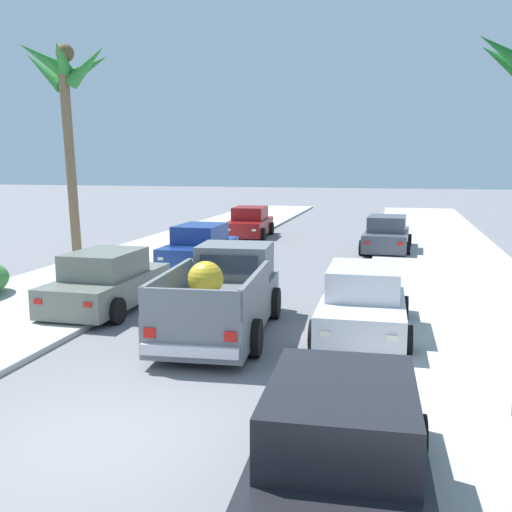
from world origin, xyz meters
name	(u,v)px	position (x,y,z in m)	size (l,w,h in m)	color
ground_plane	(107,439)	(0.00, 0.00, 0.00)	(160.00, 160.00, 0.00)	slate
sidewalk_left	(123,268)	(-5.58, 12.00, 0.06)	(5.24, 60.00, 0.12)	#B2AFA8
sidewalk_right	(452,283)	(5.58, 12.00, 0.06)	(5.24, 60.00, 0.12)	#B2AFA8
curb_left	(155,270)	(-4.36, 12.00, 0.05)	(0.16, 60.00, 0.10)	silver
curb_right	(412,281)	(4.36, 12.00, 0.05)	(0.16, 60.00, 0.10)	silver
pickup_truck	(223,297)	(0.07, 5.44, 0.79)	(2.47, 5.33, 1.80)	slate
car_left_near	(107,282)	(-3.44, 6.71, 0.71)	(2.06, 4.28, 1.54)	slate
car_right_near	(250,223)	(-3.42, 21.98, 0.71)	(2.18, 4.33, 1.54)	maroon
car_left_mid	(363,304)	(3.16, 5.87, 0.71)	(2.08, 4.28, 1.54)	silver
car_right_mid	(341,454)	(3.31, -1.06, 0.71)	(2.15, 4.31, 1.54)	black
car_left_far	(200,247)	(-3.13, 13.25, 0.71)	(2.08, 4.28, 1.54)	navy
car_right_far	(387,235)	(3.44, 18.51, 0.71)	(2.15, 4.31, 1.54)	#474C56
palm_tree_right_fore	(66,85)	(-8.32, 13.40, 6.62)	(3.89, 3.49, 8.09)	brown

